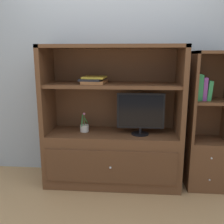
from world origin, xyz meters
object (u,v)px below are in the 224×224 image
(magazine_stack, at_px, (94,80))
(bookshelf_tall, at_px, (207,143))
(potted_plant, at_px, (84,128))
(media_console, at_px, (112,142))
(tv_monitor, at_px, (141,113))
(upright_book_row, at_px, (203,88))

(magazine_stack, height_order, bookshelf_tall, bookshelf_tall)
(potted_plant, bearing_deg, media_console, 0.05)
(media_console, relative_size, tv_monitor, 3.05)
(media_console, relative_size, potted_plant, 6.99)
(tv_monitor, bearing_deg, media_console, 170.44)
(tv_monitor, xyz_separation_m, potted_plant, (-0.64, 0.05, -0.20))
(media_console, xyz_separation_m, potted_plant, (-0.32, -0.00, 0.16))
(magazine_stack, bearing_deg, bookshelf_tall, 0.44)
(tv_monitor, xyz_separation_m, magazine_stack, (-0.52, 0.05, 0.35))
(magazine_stack, bearing_deg, tv_monitor, -5.01)
(bookshelf_tall, bearing_deg, media_console, -179.88)
(potted_plant, relative_size, bookshelf_tall, 0.15)
(potted_plant, distance_m, bookshelf_tall, 1.39)
(media_console, height_order, tv_monitor, media_console)
(magazine_stack, bearing_deg, upright_book_row, 0.01)
(media_console, distance_m, tv_monitor, 0.48)
(potted_plant, bearing_deg, tv_monitor, -4.71)
(magazine_stack, height_order, upright_book_row, upright_book_row)
(tv_monitor, distance_m, bookshelf_tall, 0.83)
(tv_monitor, relative_size, magazine_stack, 1.45)
(tv_monitor, height_order, magazine_stack, magazine_stack)
(media_console, height_order, bookshelf_tall, media_console)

